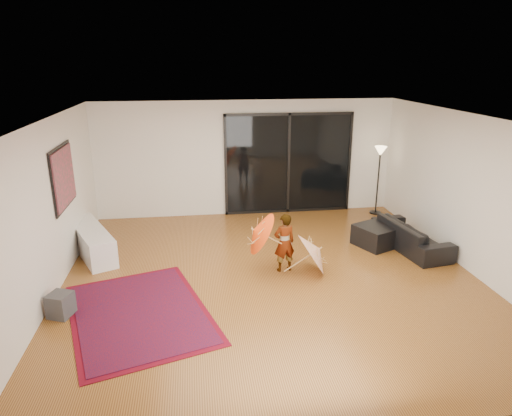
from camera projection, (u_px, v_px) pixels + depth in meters
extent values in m
plane|color=#976029|center=(271.00, 277.00, 7.84)|extent=(7.00, 7.00, 0.00)
plane|color=white|center=(273.00, 119.00, 7.00)|extent=(7.00, 7.00, 0.00)
plane|color=silver|center=(247.00, 158.00, 10.72)|extent=(7.00, 0.00, 7.00)
plane|color=silver|center=(339.00, 318.00, 4.13)|extent=(7.00, 0.00, 7.00)
plane|color=silver|center=(47.00, 212.00, 6.96)|extent=(0.00, 7.00, 7.00)
plane|color=silver|center=(471.00, 194.00, 7.88)|extent=(0.00, 7.00, 7.00)
cube|color=black|center=(288.00, 164.00, 10.87)|extent=(3.00, 0.04, 2.40)
cube|color=black|center=(290.00, 114.00, 10.48)|extent=(3.06, 0.06, 0.06)
cube|color=black|center=(287.00, 210.00, 11.21)|extent=(3.06, 0.06, 0.06)
cube|color=black|center=(289.00, 164.00, 10.85)|extent=(0.06, 0.06, 2.40)
cube|color=black|center=(63.00, 177.00, 7.81)|extent=(0.02, 1.28, 1.08)
cube|color=#20523F|center=(64.00, 177.00, 7.81)|extent=(0.03, 1.18, 0.98)
cube|color=white|center=(91.00, 241.00, 8.73)|extent=(1.22, 1.91, 0.52)
cube|color=#424244|center=(61.00, 305.00, 6.62)|extent=(0.41, 0.41, 0.36)
cube|color=#5B0717|center=(139.00, 313.00, 6.73)|extent=(2.57, 3.06, 0.01)
cube|color=maroon|center=(139.00, 313.00, 6.72)|extent=(2.37, 2.86, 0.02)
imported|color=black|center=(411.00, 235.00, 8.99)|extent=(0.99, 1.93, 0.54)
cube|color=black|center=(376.00, 236.00, 9.13)|extent=(0.96, 0.96, 0.41)
cylinder|color=black|center=(375.00, 212.00, 11.11)|extent=(0.28, 0.28, 0.03)
cylinder|color=black|center=(378.00, 183.00, 10.88)|extent=(0.04, 0.04, 1.51)
cone|color=#FFD899|center=(381.00, 151.00, 10.64)|extent=(0.28, 0.28, 0.22)
imported|color=#999999|center=(284.00, 243.00, 7.95)|extent=(0.43, 0.33, 1.06)
cone|color=#E9420C|center=(254.00, 234.00, 7.76)|extent=(0.54, 0.77, 0.76)
cylinder|color=tan|center=(254.00, 252.00, 7.87)|extent=(0.44, 0.02, 0.27)
cylinder|color=tan|center=(253.00, 229.00, 7.73)|extent=(0.06, 0.02, 0.05)
cone|color=silver|center=(320.00, 245.00, 7.89)|extent=(0.59, 0.81, 0.79)
cylinder|color=tan|center=(319.00, 265.00, 8.01)|extent=(0.48, 0.02, 0.31)
cylinder|color=tan|center=(320.00, 239.00, 7.86)|extent=(0.06, 0.02, 0.05)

